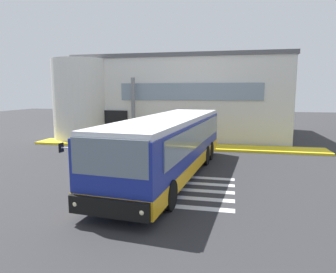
{
  "coord_description": "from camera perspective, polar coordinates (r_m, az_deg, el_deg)",
  "views": [
    {
      "loc": [
        4.02,
        -15.59,
        3.82
      ],
      "look_at": [
        0.77,
        -0.3,
        1.5
      ],
      "focal_mm": 32.54,
      "sensor_mm": 36.0,
      "label": 1
    }
  ],
  "objects": [
    {
      "name": "bus_main_foreground",
      "position": [
        13.77,
        0.34,
        -1.95
      ],
      "size": [
        4.06,
        11.83,
        2.7
      ],
      "color": "navy",
      "rests_on": "ground"
    },
    {
      "name": "bay_paint_stripes",
      "position": [
        12.18,
        1.86,
        -9.83
      ],
      "size": [
        4.4,
        3.96,
        0.01
      ],
      "color": "silver",
      "rests_on": "ground"
    },
    {
      "name": "safety_bollard_yellow",
      "position": [
        19.9,
        0.01,
        -1.3
      ],
      "size": [
        0.18,
        0.18,
        0.9
      ],
      "primitive_type": "cylinder",
      "color": "yellow",
      "rests_on": "ground"
    },
    {
      "name": "passenger_near_column",
      "position": [
        21.03,
        -5.37,
        1.02
      ],
      "size": [
        0.52,
        0.5,
        1.68
      ],
      "color": "#2D2D33",
      "rests_on": "boarding_curb"
    },
    {
      "name": "passenger_by_doorway",
      "position": [
        21.13,
        -2.34,
        0.99
      ],
      "size": [
        0.4,
        0.5,
        1.68
      ],
      "color": "#2D2D33",
      "rests_on": "boarding_curb"
    },
    {
      "name": "entry_support_column",
      "position": [
        22.17,
        -6.51,
        4.9
      ],
      "size": [
        0.28,
        0.28,
        4.64
      ],
      "primitive_type": "cylinder",
      "color": "slate",
      "rests_on": "boarding_curb"
    },
    {
      "name": "boarding_curb",
      "position": [
        21.11,
        0.83,
        -1.77
      ],
      "size": [
        20.12,
        2.0,
        0.15
      ],
      "primitive_type": "cube",
      "color": "yellow",
      "rests_on": "ground"
    },
    {
      "name": "terminal_building",
      "position": [
        27.51,
        2.22,
        7.28
      ],
      "size": [
        17.92,
        13.8,
        6.54
      ],
      "color": "silver",
      "rests_on": "ground"
    },
    {
      "name": "ground_plane",
      "position": [
        16.55,
        -2.41,
        -4.95
      ],
      "size": [
        80.0,
        90.0,
        0.02
      ],
      "primitive_type": "cube",
      "color": "#2B2B2D",
      "rests_on": "ground"
    },
    {
      "name": "passenger_at_curb_edge",
      "position": [
        20.64,
        0.45,
        0.82
      ],
      "size": [
        0.58,
        0.28,
        1.68
      ],
      "color": "#2D2D33",
      "rests_on": "boarding_curb"
    }
  ]
}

